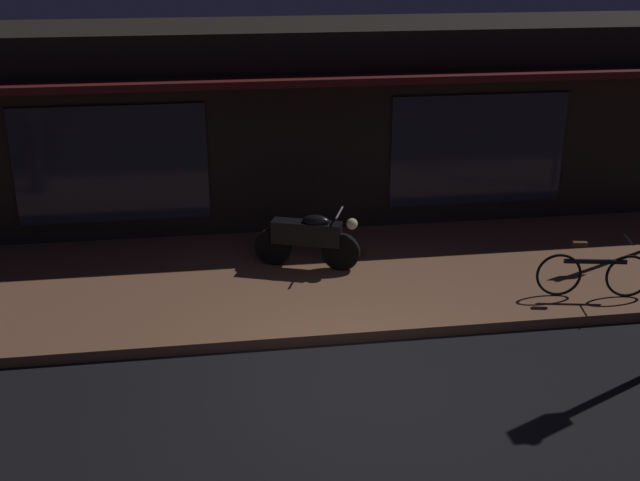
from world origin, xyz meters
TOP-DOWN VIEW (x-y plane):
  - ground_plane at (0.00, 0.00)m, footprint 60.00×60.00m
  - sidewalk_slab at (0.00, 3.00)m, footprint 18.00×4.00m
  - storefront_building at (0.00, 6.39)m, footprint 18.00×3.30m
  - motorcycle at (-0.09, 3.31)m, footprint 1.64×0.79m
  - bicycle_parked at (3.86, 1.61)m, footprint 1.64×0.47m

SIDE VIEW (x-z plane):
  - ground_plane at x=0.00m, z-range 0.00..0.00m
  - sidewalk_slab at x=0.00m, z-range 0.00..0.15m
  - bicycle_parked at x=3.86m, z-range 0.05..0.96m
  - motorcycle at x=-0.09m, z-range 0.16..1.13m
  - storefront_building at x=0.00m, z-range 0.00..3.60m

